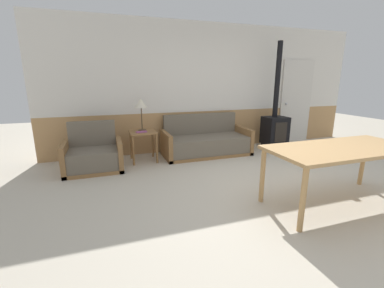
% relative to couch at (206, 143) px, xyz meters
% --- Properties ---
extents(ground_plane, '(16.00, 16.00, 0.00)m').
position_rel_couch_xyz_m(ground_plane, '(0.36, -2.15, -0.24)').
color(ground_plane, beige).
extents(wall_back, '(7.20, 0.06, 2.70)m').
position_rel_couch_xyz_m(wall_back, '(0.36, 0.48, 1.11)').
color(wall_back, tan).
rests_on(wall_back, ground_plane).
extents(couch, '(1.80, 0.81, 0.82)m').
position_rel_couch_xyz_m(couch, '(0.00, 0.00, 0.00)').
color(couch, olive).
rests_on(couch, ground_plane).
extents(armchair, '(0.96, 0.73, 0.82)m').
position_rel_couch_xyz_m(armchair, '(-2.21, -0.28, 0.00)').
color(armchair, olive).
rests_on(armchair, ground_plane).
extents(side_table, '(0.49, 0.49, 0.58)m').
position_rel_couch_xyz_m(side_table, '(-1.31, -0.04, 0.23)').
color(side_table, olive).
rests_on(side_table, ground_plane).
extents(table_lamp, '(0.24, 0.24, 0.61)m').
position_rel_couch_xyz_m(table_lamp, '(-1.30, 0.04, 0.84)').
color(table_lamp, '#4C3823').
rests_on(table_lamp, side_table).
extents(book_stack, '(0.21, 0.14, 0.02)m').
position_rel_couch_xyz_m(book_stack, '(-1.34, -0.13, 0.35)').
color(book_stack, '#994C84').
rests_on(book_stack, side_table).
extents(dining_table, '(1.85, 0.83, 0.75)m').
position_rel_couch_xyz_m(dining_table, '(0.73, -2.61, 0.43)').
color(dining_table, tan).
rests_on(dining_table, ground_plane).
extents(wood_stove, '(0.50, 0.44, 2.33)m').
position_rel_couch_xyz_m(wood_stove, '(1.68, -0.03, 0.31)').
color(wood_stove, black).
rests_on(wood_stove, ground_plane).
extents(entry_door, '(0.88, 0.09, 2.00)m').
position_rel_couch_xyz_m(entry_door, '(2.58, 0.42, 0.76)').
color(entry_door, silver).
rests_on(entry_door, ground_plane).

